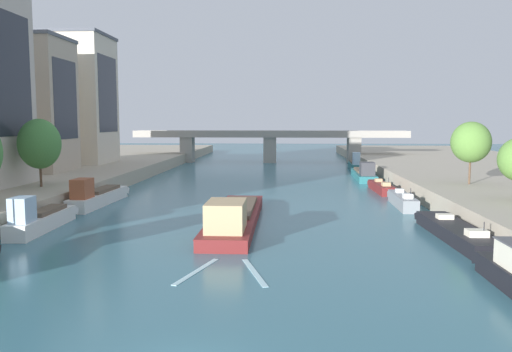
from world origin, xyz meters
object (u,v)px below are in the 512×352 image
moored_boat_right_end (364,173)px  moored_boat_right_second (355,165)px  moored_boat_left_downstream (97,196)px  tree_left_nearest (39,144)px  moored_boat_right_downstream (381,187)px  moored_boat_right_near (402,200)px  tree_right_second (471,142)px  barge_midriver (234,216)px  bridge_far (270,142)px  moored_boat_right_midway (456,232)px  moored_boat_left_lone (41,219)px

moored_boat_right_end → moored_boat_right_second: size_ratio=1.55×
moored_boat_left_downstream → tree_left_nearest: (-6.43, 0.14, 5.79)m
moored_boat_right_second → moored_boat_left_downstream: bearing=-127.9°
moored_boat_left_downstream → moored_boat_right_downstream: bearing=21.5°
moored_boat_right_near → moored_boat_right_downstream: 12.20m
moored_boat_right_second → tree_right_second: bearing=-78.0°
barge_midriver → moored_boat_left_downstream: moored_boat_left_downstream is taller
moored_boat_right_near → bridge_far: size_ratio=0.16×
moored_boat_right_midway → tree_right_second: bearing=68.6°
moored_boat_right_near → moored_boat_right_second: (0.37, 42.70, 0.34)m
moored_boat_right_midway → moored_boat_right_downstream: moored_boat_right_midway is taller
moored_boat_left_lone → moored_boat_left_downstream: size_ratio=0.82×
tree_right_second → bridge_far: 61.22m
moored_boat_left_lone → moored_boat_right_second: size_ratio=1.08×
moored_boat_right_end → bridge_far: bearing=116.4°
moored_boat_right_midway → moored_boat_left_lone: bearing=177.9°
tree_left_nearest → bridge_far: size_ratio=0.12×
moored_boat_right_end → tree_left_nearest: 49.28m
barge_midriver → bridge_far: 71.85m
barge_midriver → tree_left_nearest: tree_left_nearest is taller
barge_midriver → tree_right_second: bearing=31.6°
moored_boat_left_downstream → moored_boat_right_near: bearing=1.8°
moored_boat_right_second → bridge_far: bridge_far is taller
tree_right_second → moored_boat_right_near: bearing=-153.7°
tree_right_second → tree_left_nearest: bearing=-174.0°
moored_boat_right_second → bridge_far: bearing=134.1°
barge_midriver → moored_boat_right_second: (17.69, 54.40, 0.12)m
barge_midriver → moored_boat_left_lone: 16.61m
moored_boat_right_midway → bridge_far: (-17.23, 75.74, 4.01)m
moored_boat_right_downstream → bridge_far: bearing=108.9°
barge_midriver → tree_left_nearest: 25.95m
tree_left_nearest → tree_right_second: tree_left_nearest is taller
barge_midriver → moored_boat_right_near: 20.90m
moored_boat_right_end → bridge_far: bridge_far is taller
moored_boat_left_lone → moored_boat_right_end: 53.53m
moored_boat_right_downstream → moored_boat_left_lone: bearing=-141.6°
bridge_far → moored_boat_right_second: bearing=-45.9°
tree_left_nearest → moored_boat_right_second: bearing=47.1°
moored_boat_right_midway → moored_boat_right_end: 42.98m
moored_boat_left_lone → bridge_far: 76.54m
moored_boat_right_near → tree_right_second: tree_right_second is taller
moored_boat_left_downstream → moored_boat_right_near: (33.73, 1.03, -0.32)m
moored_boat_right_near → tree_left_nearest: tree_left_nearest is taller
moored_boat_right_downstream → moored_boat_right_midway: bearing=-88.2°
tree_left_nearest → moored_boat_right_near: bearing=1.3°
tree_right_second → moored_boat_left_lone: bearing=-156.2°
moored_boat_right_second → tree_left_nearest: bearing=-132.9°
moored_boat_right_near → moored_boat_right_end: 27.29m
moored_boat_right_end → bridge_far: (-16.30, 32.77, 3.70)m
moored_boat_left_downstream → moored_boat_right_downstream: (33.64, 13.24, -0.44)m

